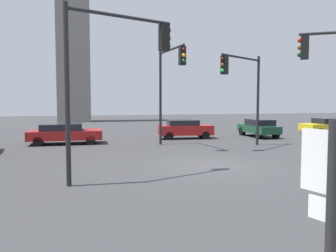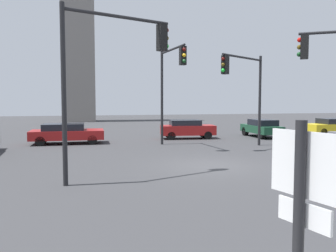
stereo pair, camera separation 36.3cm
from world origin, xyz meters
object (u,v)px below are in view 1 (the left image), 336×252
object	(u,v)px
traffic_light_0	(243,80)
car_4	(328,126)
car_3	(185,129)
car_1	(64,133)
traffic_light_2	(170,75)
direction_sign	(333,224)
traffic_light_1	(117,58)
car_5	(259,127)

from	to	relation	value
traffic_light_0	car_4	size ratio (longest dim) A/B	1.28
car_3	car_4	world-z (taller)	car_3
traffic_light_0	car_1	world-z (taller)	traffic_light_0
traffic_light_2	car_1	world-z (taller)	traffic_light_2
car_1	car_3	distance (m)	8.54
traffic_light_2	car_1	bearing A→B (deg)	-125.46
direction_sign	car_4	world-z (taller)	direction_sign
direction_sign	car_4	size ratio (longest dim) A/B	0.57
direction_sign	car_1	distance (m)	21.22
car_3	direction_sign	bearing A→B (deg)	-98.92
traffic_light_2	traffic_light_1	bearing A→B (deg)	-33.35
traffic_light_2	car_4	xyz separation A→B (m)	(14.98, 4.66, -3.56)
car_3	car_4	distance (m)	12.58
car_4	car_5	world-z (taller)	car_5
car_1	traffic_light_2	bearing A→B (deg)	-28.65
traffic_light_1	car_1	bearing A→B (deg)	79.80
car_4	car_5	distance (m)	6.76
car_3	traffic_light_0	bearing A→B (deg)	-68.34
car_3	car_4	bearing A→B (deg)	6.47
car_3	car_1	bearing A→B (deg)	-167.77
traffic_light_0	car_3	bearing A→B (deg)	-106.97
car_1	car_5	world-z (taller)	car_5
traffic_light_1	traffic_light_2	distance (m)	8.58
direction_sign	traffic_light_1	bearing A→B (deg)	80.14
direction_sign	car_3	xyz separation A→B (m)	(5.74, 21.99, -0.97)
direction_sign	traffic_light_2	size ratio (longest dim) A/B	0.42
traffic_light_0	car_5	xyz separation A→B (m)	(4.19, 5.45, -3.23)
traffic_light_0	traffic_light_2	xyz separation A→B (m)	(-4.05, 1.29, 0.30)
direction_sign	car_3	world-z (taller)	direction_sign
car_4	car_3	bearing A→B (deg)	2.29
car_4	car_1	bearing A→B (deg)	4.61
traffic_light_0	car_4	distance (m)	12.86
direction_sign	traffic_light_1	xyz separation A→B (m)	(-0.69, 9.92, 2.58)
direction_sign	car_4	distance (m)	28.77
traffic_light_2	car_5	world-z (taller)	traffic_light_2
traffic_light_0	car_3	size ratio (longest dim) A/B	1.37
traffic_light_2	car_4	bearing A→B (deg)	101.86
traffic_light_1	car_5	xyz separation A→B (m)	(12.26, 11.75, -3.55)
traffic_light_2	car_4	size ratio (longest dim) A/B	1.37
direction_sign	car_3	size ratio (longest dim) A/B	0.62
traffic_light_2	car_3	xyz separation A→B (m)	(2.40, 4.49, -3.53)
car_1	car_3	xyz separation A→B (m)	(8.49, 0.97, 0.03)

